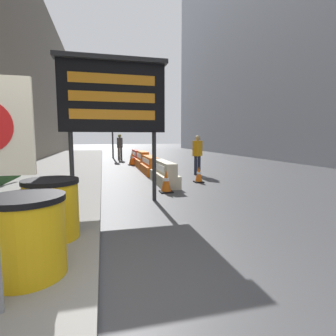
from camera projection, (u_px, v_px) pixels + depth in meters
name	position (u px, v px, depth m)	size (l,w,h in m)	color
ground_plane	(98.00, 311.00, 2.37)	(120.00, 120.00, 0.00)	#474749
bare_tree	(14.00, 142.00, 9.93)	(1.09, 1.16, 2.60)	#4C3D2D
barrel_drum_foreground	(28.00, 236.00, 2.68)	(0.76, 0.76, 0.85)	yellow
barrel_drum_middle	(52.00, 209.00, 3.69)	(0.76, 0.76, 0.85)	yellow
message_board	(113.00, 97.00, 6.02)	(2.52, 0.36, 3.36)	#28282B
jersey_barrier_cream	(164.00, 174.00, 8.79)	(0.58, 2.16, 0.78)	beige
jersey_barrier_orange_far	(150.00, 166.00, 11.32)	(0.63, 2.13, 0.75)	orange
jersey_barrier_orange_near	(143.00, 161.00, 13.45)	(0.62, 1.81, 0.85)	orange
jersey_barrier_red_striped	(137.00, 157.00, 15.86)	(0.51, 2.13, 0.80)	red
traffic_cone_near	(132.00, 158.00, 14.82)	(0.44, 0.44, 0.79)	black
traffic_cone_mid	(166.00, 181.00, 7.47)	(0.36, 0.36, 0.65)	black
traffic_cone_far	(199.00, 175.00, 9.13)	(0.32, 0.32, 0.57)	black
traffic_light_near_curb	(112.00, 118.00, 19.62)	(0.28, 0.45, 4.13)	#2D2D30
pedestrian_worker	(198.00, 152.00, 10.88)	(0.49, 0.49, 1.65)	#23283D
pedestrian_passerby	(120.00, 145.00, 17.95)	(0.41, 0.53, 1.78)	#514C42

